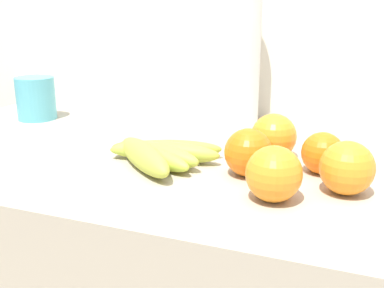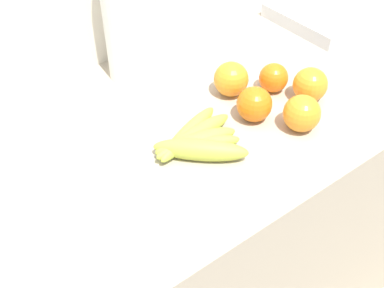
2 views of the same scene
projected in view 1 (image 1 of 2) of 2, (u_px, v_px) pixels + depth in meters
wall_back at (345, 224)px, 1.11m from camera, size 2.12×0.06×1.30m
banana_bunch at (156, 153)px, 0.76m from camera, size 0.20×0.19×0.04m
orange_back_left at (345, 168)px, 0.63m from camera, size 0.08×0.08×0.08m
orange_right at (248, 152)px, 0.70m from camera, size 0.07×0.07×0.07m
orange_back_right at (323, 153)px, 0.71m from camera, size 0.07×0.07×0.07m
orange_front at (274, 174)px, 0.61m from camera, size 0.08×0.08×0.08m
orange_center at (274, 136)px, 0.78m from camera, size 0.08×0.08×0.08m
paper_towel_roll at (233, 58)px, 0.97m from camera, size 0.12×0.12×0.32m
mug at (36, 98)px, 1.05m from camera, size 0.09×0.09×0.10m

